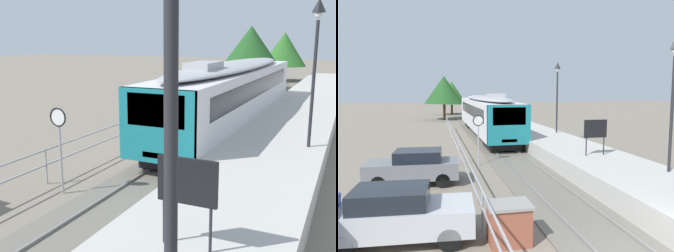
% 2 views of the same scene
% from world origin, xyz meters
% --- Properties ---
extents(ground_plane, '(160.00, 160.00, 0.00)m').
position_xyz_m(ground_plane, '(-3.00, 22.00, 0.00)').
color(ground_plane, slate).
extents(track_rails, '(3.20, 60.00, 0.14)m').
position_xyz_m(track_rails, '(0.00, 22.00, 0.03)').
color(track_rails, '#6B665B').
rests_on(track_rails, ground).
extents(commuter_train, '(2.82, 18.66, 3.74)m').
position_xyz_m(commuter_train, '(0.00, 22.91, 2.14)').
color(commuter_train, silver).
rests_on(commuter_train, track_rails).
extents(station_platform, '(3.90, 60.00, 0.90)m').
position_xyz_m(station_platform, '(3.25, 22.00, 0.45)').
color(station_platform, '#B7B5AD').
rests_on(station_platform, ground).
extents(platform_lamp_near_end, '(0.34, 0.34, 5.35)m').
position_xyz_m(platform_lamp_near_end, '(4.57, 4.91, 4.62)').
color(platform_lamp_near_end, '#232328').
rests_on(platform_lamp_near_end, station_platform).
extents(platform_lamp_mid_platform, '(0.34, 0.34, 5.35)m').
position_xyz_m(platform_lamp_mid_platform, '(4.57, 17.35, 4.62)').
color(platform_lamp_mid_platform, '#232328').
rests_on(platform_lamp_mid_platform, station_platform).
extents(platform_notice_board, '(1.20, 0.08, 1.80)m').
position_xyz_m(platform_notice_board, '(3.23, 8.59, 2.19)').
color(platform_notice_board, '#232328').
rests_on(platform_notice_board, station_platform).
extents(speed_limit_sign, '(0.61, 0.10, 2.81)m').
position_xyz_m(speed_limit_sign, '(-2.26, 11.53, 2.12)').
color(speed_limit_sign, '#9EA0A5').
rests_on(speed_limit_sign, ground).
extents(brick_utility_cabinet, '(1.21, 0.99, 1.13)m').
position_xyz_m(brick_utility_cabinet, '(-2.71, 2.05, 0.57)').
color(brick_utility_cabinet, brown).
rests_on(brick_utility_cabinet, ground).
extents(carpark_fence, '(0.06, 36.06, 1.25)m').
position_xyz_m(carpark_fence, '(-3.30, 12.00, 0.91)').
color(carpark_fence, '#9EA0A5').
rests_on(carpark_fence, ground).
extents(parked_hatchback_silver, '(4.10, 2.00, 1.53)m').
position_xyz_m(parked_hatchback_silver, '(-5.66, 2.80, 0.79)').
color(parked_hatchback_silver, '#B7BABF').
rests_on(parked_hatchback_silver, ground).
extents(parked_hatchback_grey, '(4.10, 1.99, 1.53)m').
position_xyz_m(parked_hatchback_grey, '(-5.54, 8.52, 0.79)').
color(parked_hatchback_grey, slate).
rests_on(parked_hatchback_grey, ground).
extents(tree_behind_carpark, '(5.41, 5.41, 6.03)m').
position_xyz_m(tree_behind_carpark, '(-3.16, 39.99, 4.15)').
color(tree_behind_carpark, brown).
rests_on(tree_behind_carpark, ground).
extents(tree_behind_station_far, '(4.95, 4.95, 5.55)m').
position_xyz_m(tree_behind_station_far, '(-1.61, 49.56, 3.65)').
color(tree_behind_station_far, brown).
rests_on(tree_behind_station_far, ground).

